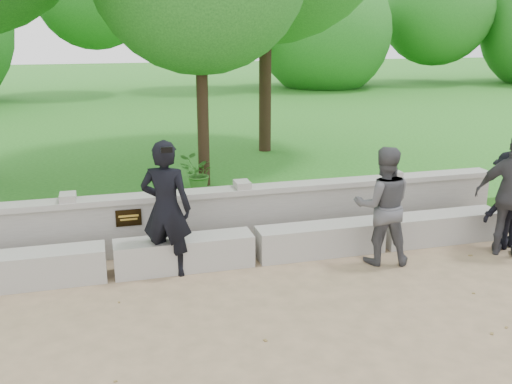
% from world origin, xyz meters
% --- Properties ---
extents(ground, '(80.00, 80.00, 0.00)m').
position_xyz_m(ground, '(0.00, 0.00, 0.00)').
color(ground, '#9E8361').
rests_on(ground, ground).
extents(lawn, '(40.00, 22.00, 0.25)m').
position_xyz_m(lawn, '(0.00, 14.00, 0.12)').
color(lawn, '#25661A').
rests_on(lawn, ground).
extents(concrete_bench, '(11.90, 0.45, 0.45)m').
position_xyz_m(concrete_bench, '(0.00, 1.90, 0.22)').
color(concrete_bench, '#ACAAA3').
rests_on(concrete_bench, ground).
extents(parapet_wall, '(12.50, 0.35, 0.90)m').
position_xyz_m(parapet_wall, '(0.00, 2.60, 0.46)').
color(parapet_wall, '#A2A099').
rests_on(parapet_wall, ground).
extents(man_main, '(0.79, 0.74, 1.85)m').
position_xyz_m(man_main, '(0.77, 1.80, 0.92)').
color(man_main, black).
rests_on(man_main, ground).
extents(visitor_left, '(0.95, 0.83, 1.67)m').
position_xyz_m(visitor_left, '(3.71, 1.41, 0.84)').
color(visitor_left, '#47484D').
rests_on(visitor_left, ground).
extents(visitor_mid, '(1.08, 0.82, 1.49)m').
position_xyz_m(visitor_mid, '(5.80, 1.44, 0.74)').
color(visitor_mid, black).
rests_on(visitor_mid, ground).
extents(shrub_c, '(0.71, 0.64, 0.68)m').
position_xyz_m(shrub_c, '(1.69, 4.83, 0.59)').
color(shrub_c, '#357427').
rests_on(shrub_c, lawn).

